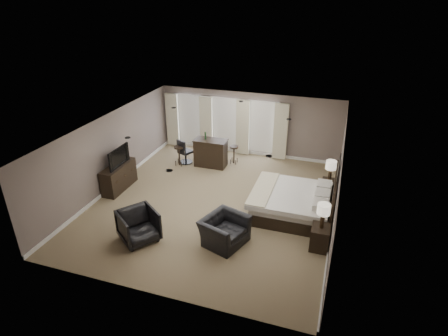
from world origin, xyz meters
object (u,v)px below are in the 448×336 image
(nightstand_far, at_px, (328,188))
(lamp_near, at_px, (323,216))
(bed, at_px, (296,193))
(dresser, at_px, (119,177))
(tv, at_px, (117,163))
(bar_counter, at_px, (211,153))
(bar_stool_right, at_px, (234,155))
(desk_chair, at_px, (185,151))
(armchair_far, at_px, (138,225))
(lamp_far, at_px, (330,171))
(nightstand_near, at_px, (320,238))
(bar_stool_left, at_px, (179,156))
(armchair_near, at_px, (224,226))

(nightstand_far, distance_m, lamp_near, 2.99)
(bed, height_order, nightstand_far, bed)
(dresser, distance_m, tv, 0.52)
(bar_counter, bearing_deg, bar_stool_right, 32.68)
(dresser, bearing_deg, bar_stool_right, 45.57)
(desk_chair, bearing_deg, bar_counter, -152.85)
(tv, distance_m, armchair_far, 3.25)
(bar_counter, xyz_separation_m, desk_chair, (-1.04, -0.05, -0.05))
(bed, height_order, bar_counter, bed)
(nightstand_far, xyz_separation_m, armchair_far, (-4.77, -4.10, 0.20))
(bar_stool_right, xyz_separation_m, desk_chair, (-1.84, -0.56, 0.14))
(tv, bearing_deg, lamp_far, -76.15)
(nightstand_near, bearing_deg, dresser, 170.22)
(nightstand_far, relative_size, lamp_near, 0.83)
(armchair_far, relative_size, desk_chair, 0.99)
(dresser, xyz_separation_m, tv, (0.00, 0.00, 0.52))
(dresser, bearing_deg, bed, 2.44)
(nightstand_far, relative_size, dresser, 0.39)
(bar_stool_left, bearing_deg, bar_stool_right, 22.88)
(armchair_far, distance_m, desk_chair, 5.13)
(nightstand_far, bearing_deg, dresser, -166.15)
(nightstand_near, bearing_deg, armchair_far, -165.87)
(dresser, bearing_deg, nightstand_near, -9.78)
(nightstand_near, height_order, desk_chair, desk_chair)
(armchair_near, bearing_deg, armchair_far, 124.83)
(lamp_far, relative_size, bar_stool_right, 0.98)
(bed, xyz_separation_m, armchair_far, (-3.88, -2.65, -0.26))
(armchair_far, height_order, bar_counter, bar_counter)
(bar_counter, xyz_separation_m, bar_stool_right, (0.79, 0.51, -0.19))
(bed, relative_size, armchair_near, 2.01)
(lamp_near, distance_m, bar_stool_left, 6.79)
(lamp_far, relative_size, bar_counter, 0.56)
(lamp_near, relative_size, tv, 0.62)
(bed, bearing_deg, dresser, -177.56)
(bar_stool_left, bearing_deg, nightstand_far, -6.89)
(dresser, relative_size, armchair_near, 1.30)
(nightstand_near, distance_m, bar_counter, 6.00)
(bed, bearing_deg, tv, -177.56)
(nightstand_far, xyz_separation_m, tv, (-6.92, -1.71, 0.67))
(nightstand_far, bearing_deg, nightstand_near, -90.00)
(dresser, bearing_deg, lamp_near, -9.78)
(bed, distance_m, bar_counter, 4.41)
(nightstand_far, bearing_deg, armchair_near, -125.83)
(armchair_near, distance_m, bar_counter, 4.93)
(tv, bearing_deg, dresser, 0.00)
(lamp_near, height_order, bar_stool_right, lamp_near)
(bed, bearing_deg, armchair_near, -128.65)
(tv, relative_size, bar_stool_right, 1.57)
(nightstand_near, xyz_separation_m, bar_stool_right, (-3.75, 4.43, 0.04))
(nightstand_near, xyz_separation_m, armchair_far, (-4.77, -1.20, 0.17))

